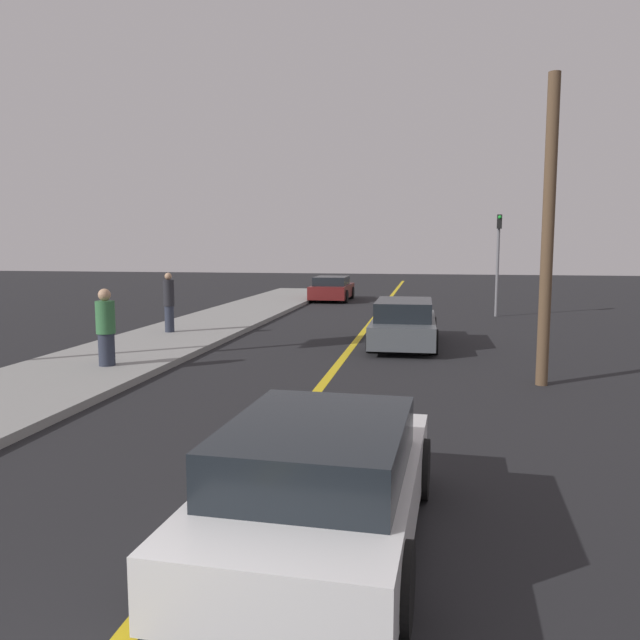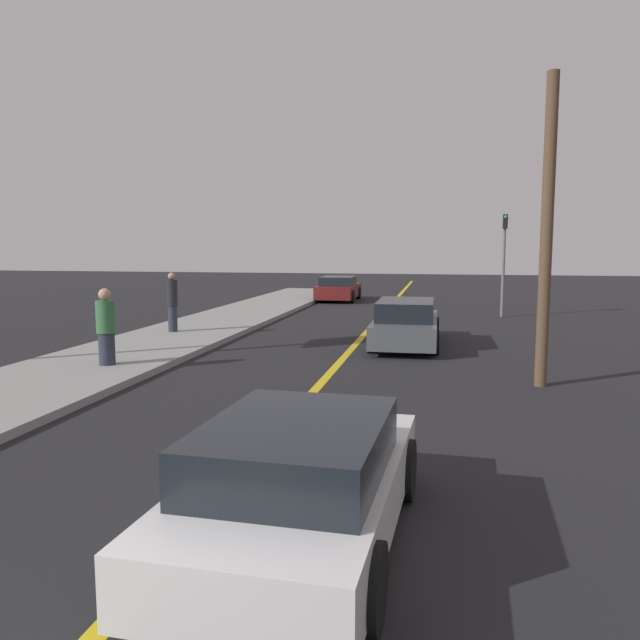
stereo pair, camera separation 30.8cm
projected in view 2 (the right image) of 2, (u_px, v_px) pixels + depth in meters
The scene contains 9 objects.
road_center_line at pixel (366, 332), 20.45m from camera, with size 0.20×60.00×0.01m.
sidewalk_left at pixel (208, 326), 21.45m from camera, with size 3.42×35.91×0.16m.
car_near_right_lane at pixel (300, 482), 5.92m from camera, with size 2.07×4.12×1.26m.
car_ahead_center at pixel (406, 323), 17.72m from camera, with size 1.91×4.73×1.31m.
car_far_distant at pixel (338, 289), 32.08m from camera, with size 1.97×4.05×1.25m.
pedestrian_near_curb at pixel (106, 327), 14.04m from camera, with size 0.42×0.42×1.73m.
pedestrian_mid_group at pixel (172, 302), 19.43m from camera, with size 0.34×0.34×1.85m.
traffic_light at pixel (504, 254), 24.56m from camera, with size 0.18×0.40×4.04m.
utility_pole at pixel (547, 233), 12.33m from camera, with size 0.24×0.24×6.19m.
Camera 2 is at (2.45, -2.17, 2.86)m, focal length 35.00 mm.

